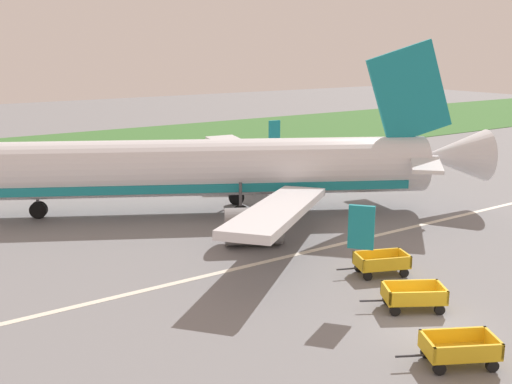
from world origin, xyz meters
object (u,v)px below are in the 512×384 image
baggage_cart_second_in_row (413,296)px  baggage_cart_third_in_row (381,263)px  airplane (216,169)px  baggage_cart_nearest (459,349)px

baggage_cart_second_in_row → baggage_cart_third_in_row: same height
airplane → baggage_cart_second_in_row: airplane is taller
airplane → baggage_cart_nearest: size_ratio=9.96×
baggage_cart_third_in_row → baggage_cart_second_in_row: bearing=-116.0°
baggage_cart_second_in_row → baggage_cart_third_in_row: bearing=64.0°
baggage_cart_nearest → baggage_cart_third_in_row: same height
baggage_cart_nearest → baggage_cart_third_in_row: (3.90, 7.61, 0.00)m
baggage_cart_nearest → baggage_cart_third_in_row: size_ratio=0.98×
airplane → baggage_cart_second_in_row: bearing=-91.8°
airplane → baggage_cart_second_in_row: 17.76m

